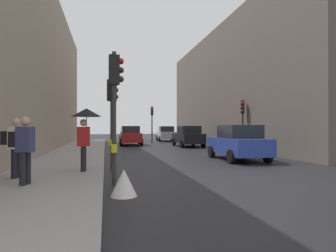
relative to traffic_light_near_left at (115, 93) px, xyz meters
The scene contains 16 objects.
ground_plane 5.09m from the traffic_light_near_left, ahead, with size 120.00×120.00×0.00m, color black.
sidewalk_kerb 6.98m from the traffic_light_near_left, 107.35° to the left, with size 3.23×40.00×0.16m, color gray.
building_facade_right 21.47m from the traffic_light_near_left, 45.24° to the left, with size 12.00×26.24×10.23m, color #5B514C.
traffic_light_near_left is the anchor object (origin of this frame).
traffic_light_near_right 2.95m from the traffic_light_near_left, 90.06° to the left, with size 0.44×0.37×3.61m.
traffic_light_mid_street 12.61m from the traffic_light_near_left, 46.35° to the left, with size 0.35×0.45×3.52m.
traffic_light_far_median 21.47m from the traffic_light_near_left, 77.90° to the left, with size 0.24×0.43×3.85m.
car_red_sedan 18.33m from the traffic_light_near_left, 83.64° to the left, with size 2.12×4.25×1.76m.
car_silver_hatchback 25.69m from the traffic_light_near_left, 74.63° to the left, with size 2.26×4.32×1.76m.
car_blue_van 8.13m from the traffic_light_near_left, 38.00° to the left, with size 2.14×4.26×1.76m.
car_green_estate 27.91m from the traffic_light_near_left, 84.89° to the left, with size 2.11×4.25×1.76m.
car_dark_suv 16.38m from the traffic_light_near_left, 66.03° to the left, with size 2.03×4.21×1.76m.
pedestrian_with_umbrella 2.15m from the traffic_light_near_left, 117.67° to the left, with size 1.00×1.00×2.14m.
pedestrian_with_grey_backpack 2.78m from the traffic_light_near_left, behind, with size 0.66×0.47×1.77m.
pedestrian_with_black_backpack 3.35m from the traffic_light_near_left, 163.42° to the left, with size 0.65×0.43×1.77m.
warning_sign_triangle 2.71m from the traffic_light_near_left, 83.31° to the right, with size 0.64×0.64×0.65m, color silver.
Camera 1 is at (-4.61, -8.46, 1.66)m, focal length 30.26 mm.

